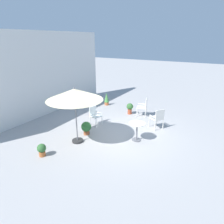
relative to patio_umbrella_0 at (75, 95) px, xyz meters
name	(u,v)px	position (x,y,z in m)	size (l,w,h in m)	color
ground_plane	(122,135)	(1.42, -1.28, -1.95)	(60.00, 60.00, 0.00)	#A8A5A4
villa_facade	(38,75)	(1.42, 3.57, 0.18)	(9.73, 0.30, 4.26)	silver
patio_umbrella_0	(75,95)	(0.00, 0.00, 0.00)	(2.12, 2.12, 2.24)	#2D2D2D
cafe_table_0	(137,128)	(1.31, -1.98, -1.43)	(0.66, 0.66, 0.75)	white
patio_chair_0	(95,114)	(1.77, 0.38, -1.43)	(0.51, 0.48, 0.89)	white
patio_chair_1	(158,117)	(2.82, -2.34, -1.40)	(0.68, 0.69, 0.95)	silver
patio_chair_2	(144,106)	(4.01, -1.18, -1.39)	(0.59, 0.61, 0.98)	silver
potted_plant_0	(86,127)	(0.71, 0.09, -1.63)	(0.43, 0.43, 0.57)	#9A522E
potted_plant_1	(107,99)	(4.59, 1.47, -1.55)	(0.29, 0.29, 0.77)	#B66438
potted_plant_2	(92,109)	(2.61, 1.18, -1.58)	(0.29, 0.29, 0.66)	#9D5335
potted_plant_3	(130,108)	(3.90, -0.44, -1.59)	(0.35, 0.35, 0.61)	#A5492D
potted_plant_4	(42,149)	(-1.44, 0.40, -1.69)	(0.31, 0.31, 0.47)	#AD5D2E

